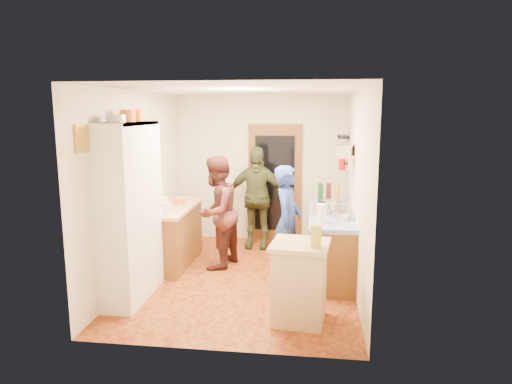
% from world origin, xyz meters
% --- Properties ---
extents(floor, '(3.00, 4.00, 0.02)m').
position_xyz_m(floor, '(0.00, 0.00, -0.01)').
color(floor, '#934A1C').
rests_on(floor, ground).
extents(ceiling, '(3.00, 4.00, 0.02)m').
position_xyz_m(ceiling, '(0.00, 0.00, 2.61)').
color(ceiling, silver).
rests_on(ceiling, ground).
extents(wall_back, '(3.00, 0.02, 2.60)m').
position_xyz_m(wall_back, '(0.00, 2.01, 1.30)').
color(wall_back, silver).
rests_on(wall_back, ground).
extents(wall_front, '(3.00, 0.02, 2.60)m').
position_xyz_m(wall_front, '(0.00, -2.01, 1.30)').
color(wall_front, silver).
rests_on(wall_front, ground).
extents(wall_left, '(0.02, 4.00, 2.60)m').
position_xyz_m(wall_left, '(-1.51, 0.00, 1.30)').
color(wall_left, silver).
rests_on(wall_left, ground).
extents(wall_right, '(0.02, 4.00, 2.60)m').
position_xyz_m(wall_right, '(1.51, 0.00, 1.30)').
color(wall_right, silver).
rests_on(wall_right, ground).
extents(door_frame, '(0.95, 0.06, 2.10)m').
position_xyz_m(door_frame, '(0.25, 1.97, 1.05)').
color(door_frame, brown).
rests_on(door_frame, ground).
extents(door_glass, '(0.70, 0.02, 1.70)m').
position_xyz_m(door_glass, '(0.25, 1.94, 1.05)').
color(door_glass, black).
rests_on(door_glass, door_frame).
extents(hutch_body, '(0.40, 1.20, 2.20)m').
position_xyz_m(hutch_body, '(-1.30, -0.80, 1.10)').
color(hutch_body, white).
rests_on(hutch_body, ground).
extents(hutch_top_shelf, '(0.40, 1.14, 0.04)m').
position_xyz_m(hutch_top_shelf, '(-1.30, -0.80, 2.18)').
color(hutch_top_shelf, white).
rests_on(hutch_top_shelf, hutch_body).
extents(plate_stack, '(0.21, 0.21, 0.09)m').
position_xyz_m(plate_stack, '(-1.30, -1.08, 2.24)').
color(plate_stack, white).
rests_on(plate_stack, hutch_top_shelf).
extents(orange_pot_a, '(0.18, 0.18, 0.15)m').
position_xyz_m(orange_pot_a, '(-1.30, -0.74, 2.27)').
color(orange_pot_a, orange).
rests_on(orange_pot_a, hutch_top_shelf).
extents(orange_pot_b, '(0.17, 0.17, 0.15)m').
position_xyz_m(orange_pot_b, '(-1.30, -0.44, 2.27)').
color(orange_pot_b, orange).
rests_on(orange_pot_b, hutch_top_shelf).
extents(left_counter_base, '(0.60, 1.40, 0.85)m').
position_xyz_m(left_counter_base, '(-1.20, 0.45, 0.42)').
color(left_counter_base, brown).
rests_on(left_counter_base, ground).
extents(left_counter_top, '(0.64, 1.44, 0.05)m').
position_xyz_m(left_counter_top, '(-1.20, 0.45, 0.88)').
color(left_counter_top, tan).
rests_on(left_counter_top, left_counter_base).
extents(toaster, '(0.25, 0.20, 0.16)m').
position_xyz_m(toaster, '(-1.15, -0.07, 0.98)').
color(toaster, white).
rests_on(toaster, left_counter_top).
extents(kettle, '(0.18, 0.18, 0.17)m').
position_xyz_m(kettle, '(-1.25, 0.27, 0.98)').
color(kettle, white).
rests_on(kettle, left_counter_top).
extents(orange_bowl, '(0.22, 0.22, 0.09)m').
position_xyz_m(orange_bowl, '(-1.12, 0.66, 0.94)').
color(orange_bowl, orange).
rests_on(orange_bowl, left_counter_top).
extents(chopping_board, '(0.35, 0.29, 0.02)m').
position_xyz_m(chopping_board, '(-1.18, 1.06, 0.91)').
color(chopping_board, tan).
rests_on(chopping_board, left_counter_top).
extents(right_counter_base, '(0.60, 2.20, 0.84)m').
position_xyz_m(right_counter_base, '(1.20, 0.50, 0.42)').
color(right_counter_base, brown).
rests_on(right_counter_base, ground).
extents(right_counter_top, '(0.62, 2.22, 0.06)m').
position_xyz_m(right_counter_top, '(1.20, 0.50, 0.87)').
color(right_counter_top, '#1C31BF').
rests_on(right_counter_top, right_counter_base).
extents(hob, '(0.55, 0.58, 0.04)m').
position_xyz_m(hob, '(1.20, 0.41, 0.92)').
color(hob, silver).
rests_on(hob, right_counter_top).
extents(pot_on_hob, '(0.20, 0.20, 0.13)m').
position_xyz_m(pot_on_hob, '(1.15, 0.42, 1.00)').
color(pot_on_hob, silver).
rests_on(pot_on_hob, hob).
extents(bottle_a, '(0.10, 0.10, 0.31)m').
position_xyz_m(bottle_a, '(1.05, 1.07, 1.06)').
color(bottle_a, '#143F14').
rests_on(bottle_a, right_counter_top).
extents(bottle_b, '(0.10, 0.10, 0.30)m').
position_xyz_m(bottle_b, '(1.18, 1.15, 1.05)').
color(bottle_b, '#591419').
rests_on(bottle_b, right_counter_top).
extents(bottle_c, '(0.09, 0.09, 0.30)m').
position_xyz_m(bottle_c, '(1.31, 1.09, 1.05)').
color(bottle_c, olive).
rests_on(bottle_c, right_counter_top).
extents(paper_towel, '(0.12, 0.12, 0.25)m').
position_xyz_m(paper_towel, '(1.05, -0.27, 1.02)').
color(paper_towel, white).
rests_on(paper_towel, right_counter_top).
extents(mixing_bowl, '(0.30, 0.30, 0.11)m').
position_xyz_m(mixing_bowl, '(1.30, -0.03, 0.95)').
color(mixing_bowl, silver).
rests_on(mixing_bowl, right_counter_top).
extents(island_base, '(0.61, 0.61, 0.86)m').
position_xyz_m(island_base, '(0.81, -1.24, 0.43)').
color(island_base, tan).
rests_on(island_base, ground).
extents(island_top, '(0.69, 0.69, 0.05)m').
position_xyz_m(island_top, '(0.81, -1.24, 0.89)').
color(island_top, tan).
rests_on(island_top, island_base).
extents(cutting_board, '(0.38, 0.32, 0.02)m').
position_xyz_m(cutting_board, '(0.77, -1.18, 0.90)').
color(cutting_board, white).
rests_on(cutting_board, island_top).
extents(oil_jar, '(0.13, 0.13, 0.24)m').
position_xyz_m(oil_jar, '(0.97, -1.37, 1.03)').
color(oil_jar, '#AD9E2D').
rests_on(oil_jar, island_top).
extents(pan_rail, '(0.02, 0.65, 0.02)m').
position_xyz_m(pan_rail, '(1.46, 1.52, 2.05)').
color(pan_rail, silver).
rests_on(pan_rail, wall_right).
extents(pan_hang_a, '(0.18, 0.18, 0.05)m').
position_xyz_m(pan_hang_a, '(1.40, 1.35, 1.92)').
color(pan_hang_a, black).
rests_on(pan_hang_a, pan_rail).
extents(pan_hang_b, '(0.16, 0.16, 0.05)m').
position_xyz_m(pan_hang_b, '(1.40, 1.55, 1.90)').
color(pan_hang_b, black).
rests_on(pan_hang_b, pan_rail).
extents(pan_hang_c, '(0.17, 0.17, 0.05)m').
position_xyz_m(pan_hang_c, '(1.40, 1.75, 1.91)').
color(pan_hang_c, black).
rests_on(pan_hang_c, pan_rail).
extents(wall_shelf, '(0.26, 0.42, 0.03)m').
position_xyz_m(wall_shelf, '(1.37, 0.45, 1.70)').
color(wall_shelf, tan).
rests_on(wall_shelf, wall_right).
extents(radio, '(0.28, 0.34, 0.15)m').
position_xyz_m(radio, '(1.37, 0.45, 1.79)').
color(radio, silver).
rests_on(radio, wall_shelf).
extents(ext_bracket, '(0.06, 0.10, 0.04)m').
position_xyz_m(ext_bracket, '(1.47, 1.70, 1.45)').
color(ext_bracket, black).
rests_on(ext_bracket, wall_right).
extents(fire_extinguisher, '(0.11, 0.11, 0.32)m').
position_xyz_m(fire_extinguisher, '(1.41, 1.70, 1.50)').
color(fire_extinguisher, red).
rests_on(fire_extinguisher, wall_right).
extents(picture_frame, '(0.03, 0.25, 0.30)m').
position_xyz_m(picture_frame, '(-1.48, -1.55, 2.05)').
color(picture_frame, gold).
rests_on(picture_frame, wall_left).
extents(person_hob, '(0.46, 0.63, 1.59)m').
position_xyz_m(person_hob, '(0.62, 0.13, 0.80)').
color(person_hob, navy).
rests_on(person_hob, ground).
extents(person_left, '(0.85, 0.97, 1.69)m').
position_xyz_m(person_left, '(-0.44, 0.45, 0.84)').
color(person_left, '#47221D').
rests_on(person_left, ground).
extents(person_back, '(1.03, 0.44, 1.74)m').
position_xyz_m(person_back, '(-0.02, 1.49, 0.87)').
color(person_back, '#363A20').
rests_on(person_back, ground).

